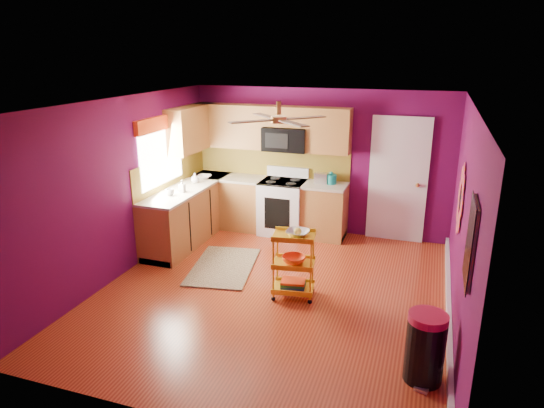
% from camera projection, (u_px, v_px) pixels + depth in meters
% --- Properties ---
extents(ground, '(5.00, 5.00, 0.00)m').
position_uv_depth(ground, '(273.00, 292.00, 6.51)').
color(ground, maroon).
rests_on(ground, ground).
extents(room_envelope, '(4.54, 5.04, 2.52)m').
position_uv_depth(room_envelope, '(276.00, 174.00, 6.00)').
color(room_envelope, '#560940').
rests_on(room_envelope, ground).
extents(lower_cabinets, '(2.81, 2.31, 0.94)m').
position_uv_depth(lower_cabinets, '(233.00, 211.00, 8.42)').
color(lower_cabinets, brown).
rests_on(lower_cabinets, ground).
extents(electric_range, '(0.76, 0.66, 1.13)m').
position_uv_depth(electric_range, '(283.00, 206.00, 8.49)').
color(electric_range, white).
rests_on(electric_range, ground).
extents(upper_cabinetry, '(2.80, 2.30, 1.26)m').
position_uv_depth(upper_cabinetry, '(245.00, 129.00, 8.30)').
color(upper_cabinetry, brown).
rests_on(upper_cabinetry, ground).
extents(left_window, '(0.08, 1.35, 1.08)m').
position_uv_depth(left_window, '(161.00, 141.00, 7.60)').
color(left_window, white).
rests_on(left_window, ground).
extents(panel_door, '(0.95, 0.11, 2.15)m').
position_uv_depth(panel_door, '(398.00, 181.00, 8.01)').
color(panel_door, white).
rests_on(panel_door, ground).
extents(right_wall_art, '(0.04, 2.74, 1.04)m').
position_uv_depth(right_wall_art, '(464.00, 215.00, 5.09)').
color(right_wall_art, black).
rests_on(right_wall_art, ground).
extents(ceiling_fan, '(1.01, 1.01, 0.26)m').
position_uv_depth(ceiling_fan, '(279.00, 119.00, 5.99)').
color(ceiling_fan, '#BF8C3F').
rests_on(ceiling_fan, ground).
extents(shag_rug, '(1.10, 1.54, 0.02)m').
position_uv_depth(shag_rug, '(223.00, 266.00, 7.24)').
color(shag_rug, '#312010').
rests_on(shag_rug, ground).
extents(rolling_cart, '(0.59, 0.47, 0.96)m').
position_uv_depth(rolling_cart, '(294.00, 262.00, 6.25)').
color(rolling_cart, gold).
rests_on(rolling_cart, ground).
extents(trash_can, '(0.46, 0.47, 0.72)m').
position_uv_depth(trash_can, '(425.00, 348.00, 4.68)').
color(trash_can, black).
rests_on(trash_can, ground).
extents(teal_kettle, '(0.18, 0.18, 0.21)m').
position_uv_depth(teal_kettle, '(331.00, 179.00, 8.17)').
color(teal_kettle, teal).
rests_on(teal_kettle, lower_cabinets).
extents(toaster, '(0.22, 0.15, 0.18)m').
position_uv_depth(toaster, '(321.00, 178.00, 8.20)').
color(toaster, beige).
rests_on(toaster, lower_cabinets).
extents(soap_bottle_a, '(0.09, 0.09, 0.20)m').
position_uv_depth(soap_bottle_a, '(182.00, 186.00, 7.68)').
color(soap_bottle_a, '#EA3F72').
rests_on(soap_bottle_a, lower_cabinets).
extents(soap_bottle_b, '(0.14, 0.14, 0.17)m').
position_uv_depth(soap_bottle_b, '(195.00, 178.00, 8.22)').
color(soap_bottle_b, white).
rests_on(soap_bottle_b, lower_cabinets).
extents(counter_dish, '(0.24, 0.24, 0.06)m').
position_uv_depth(counter_dish, '(204.00, 177.00, 8.52)').
color(counter_dish, white).
rests_on(counter_dish, lower_cabinets).
extents(counter_cup, '(0.13, 0.13, 0.11)m').
position_uv_depth(counter_cup, '(170.00, 192.00, 7.52)').
color(counter_cup, white).
rests_on(counter_cup, lower_cabinets).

